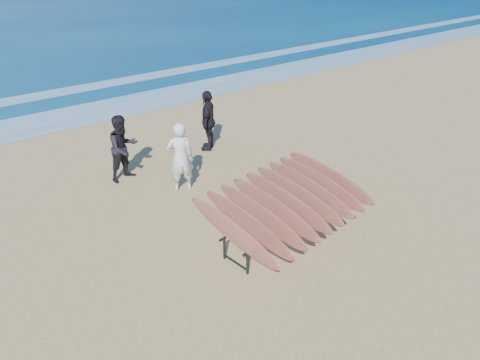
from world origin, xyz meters
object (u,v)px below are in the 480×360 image
(person_white, at_px, (180,157))
(person_dark_b, at_px, (208,120))
(surfboard_rack, at_px, (286,203))
(person_dark_a, at_px, (124,148))

(person_white, relative_size, person_dark_b, 0.99)
(surfboard_rack, xyz_separation_m, person_dark_a, (-1.50, 4.60, 0.07))
(person_dark_b, bearing_deg, person_dark_a, -38.87)
(person_dark_b, bearing_deg, person_white, -3.84)
(person_white, xyz_separation_m, person_dark_a, (-0.85, 1.46, -0.02))
(surfboard_rack, relative_size, person_white, 1.85)
(person_white, relative_size, person_dark_a, 1.02)
(person_dark_a, bearing_deg, person_dark_b, -7.32)
(surfboard_rack, distance_m, person_dark_a, 4.84)
(surfboard_rack, distance_m, person_dark_b, 5.03)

